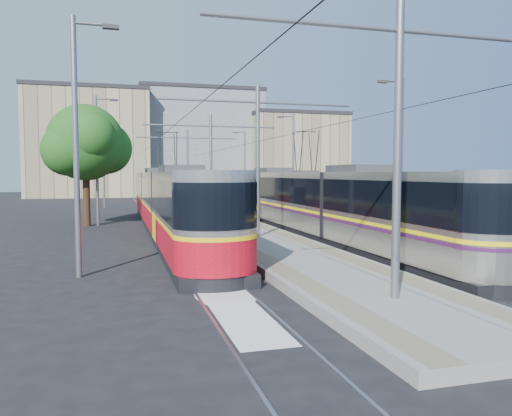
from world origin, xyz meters
name	(u,v)px	position (x,y,z in m)	size (l,w,h in m)	color
ground	(327,277)	(0.00, 0.00, 0.00)	(160.00, 160.00, 0.00)	black
platform	(220,222)	(0.00, 17.00, 0.15)	(4.00, 50.00, 0.30)	gray
tactile_strip_left	(197,220)	(-1.45, 17.00, 0.30)	(0.70, 50.00, 0.01)	gray
tactile_strip_right	(242,219)	(1.45, 17.00, 0.30)	(0.70, 50.00, 0.01)	gray
rails	(220,224)	(0.00, 17.00, 0.02)	(8.71, 70.00, 0.03)	gray
track_arrow	(237,310)	(-3.60, -3.00, 0.01)	(1.20, 5.00, 0.01)	silver
tram_left	(168,201)	(-3.60, 13.65, 1.71)	(2.43, 29.79, 5.50)	black
tram_right	(306,199)	(3.60, 11.12, 1.86)	(2.43, 30.38, 5.50)	black
catenary	(229,151)	(0.00, 14.15, 4.52)	(9.20, 70.00, 7.00)	gray
street_lamps	(208,160)	(0.00, 21.00, 4.18)	(15.18, 38.22, 8.00)	gray
shelter	(239,201)	(0.56, 14.01, 1.64)	(0.87, 1.25, 2.56)	black
tree	(91,144)	(-7.83, 18.03, 5.02)	(5.11, 4.73, 7.43)	#382314
building_left	(90,143)	(-10.00, 60.00, 7.44)	(16.32, 12.24, 14.86)	tan
building_centre	(198,143)	(6.00, 64.00, 7.97)	(18.36, 14.28, 15.93)	gray
building_right	(295,154)	(20.00, 58.00, 6.16)	(14.28, 10.20, 12.29)	tan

